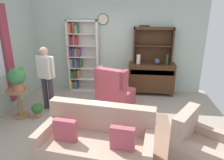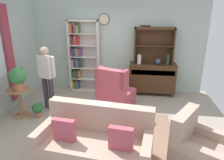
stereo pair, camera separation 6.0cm
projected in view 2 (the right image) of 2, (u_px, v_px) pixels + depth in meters
The scene contains 16 objects.
ground_plane at pixel (106, 124), 4.51m from camera, with size 5.40×4.60×0.02m, color #9E9384.
wall_back at pixel (117, 44), 6.04m from camera, with size 5.00×0.09×2.80m.
area_rug at pixel (114, 132), 4.20m from camera, with size 2.36×1.77×0.01m, color #846651.
bookshelf at pixel (82, 56), 6.11m from camera, with size 0.90×0.30×2.10m.
sideboard at pixel (152, 77), 5.95m from camera, with size 1.30×0.45×0.92m.
sideboard_hutch at pixel (154, 40), 5.71m from camera, with size 1.10×0.26×1.00m.
vase_tall at pixel (139, 59), 5.75m from camera, with size 0.11×0.11×0.27m, color beige.
vase_round at pixel (158, 61), 5.71m from camera, with size 0.15×0.15×0.17m, color #33476B.
bottle_wine at pixel (168, 60), 5.63m from camera, with size 0.07×0.07×0.29m, color #194223.
couch_floral at pixel (96, 143), 3.33m from camera, with size 1.89×1.06×0.90m.
armchair_floral at pixel (198, 150), 3.21m from camera, with size 1.06×1.05×0.88m.
wingback_chair at pixel (115, 93), 5.17m from camera, with size 1.02×1.03×1.05m.
plant_stand at pixel (20, 100), 4.71m from camera, with size 0.52×0.52×0.67m.
potted_plant_large at pixel (18, 77), 4.48m from camera, with size 0.37×0.37×0.52m.
potted_plant_small at pixel (38, 109), 4.74m from camera, with size 0.25×0.25×0.34m.
person_reading at pixel (47, 74), 4.92m from camera, with size 0.52×0.29×1.56m.
Camera 2 is at (0.65, -3.90, 2.37)m, focal length 32.92 mm.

